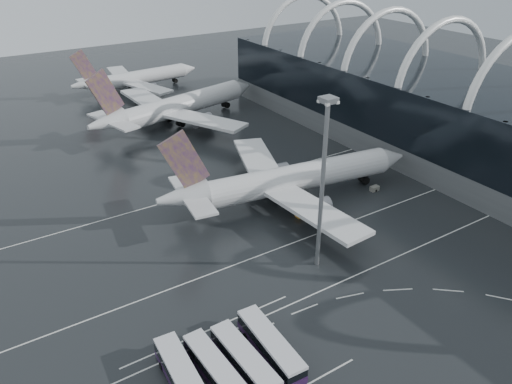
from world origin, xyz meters
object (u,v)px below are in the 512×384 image
airliner_gate_b (176,107)px  bus_row_near_c (245,361)px  bus_row_near_d (270,345)px  gse_cart_belly_e (281,175)px  airliner_gate_c (135,79)px  gse_cart_belly_d (374,188)px  bus_row_near_a (183,378)px  bus_row_near_b (216,370)px  airliner_main (287,180)px  gse_cart_belly_c (301,213)px  gse_cart_belly_b (315,175)px  floodlight_mast (324,166)px

airliner_gate_b → bus_row_near_c: bearing=-123.1°
bus_row_near_d → gse_cart_belly_e: bus_row_near_d is taller
airliner_gate_c → bus_row_near_c: (-35.42, -134.41, -2.52)m
gse_cart_belly_d → gse_cart_belly_e: (-14.11, 17.28, 0.08)m
bus_row_near_d → gse_cart_belly_e: 56.83m
bus_row_near_a → bus_row_near_b: 4.39m
bus_row_near_b → gse_cart_belly_e: bearing=-44.6°
airliner_main → gse_cart_belly_d: size_ratio=28.76×
airliner_main → gse_cart_belly_c: airliner_main is taller
bus_row_near_d → gse_cart_belly_e: size_ratio=5.93×
airliner_gate_b → gse_cart_belly_b: size_ratio=27.82×
bus_row_near_c → gse_cart_belly_c: bus_row_near_c is taller
airliner_main → gse_cart_belly_d: bearing=-11.2°
bus_row_near_c → floodlight_mast: 32.48m
bus_row_near_c → gse_cart_belly_d: bus_row_near_c is taller
bus_row_near_d → floodlight_mast: 29.19m
gse_cart_belly_b → bus_row_near_b: bearing=-140.5°
bus_row_near_b → floodlight_mast: (27.62, 12.94, 17.62)m
bus_row_near_d → gse_cart_belly_b: bearing=-41.9°
bus_row_near_b → gse_cart_belly_c: 45.07m
bus_row_near_a → floodlight_mast: size_ratio=0.46×
bus_row_near_c → floodlight_mast: floodlight_mast is taller
bus_row_near_a → bus_row_near_b: bus_row_near_a is taller
bus_row_near_b → gse_cart_belly_d: bearing=-65.1°
airliner_gate_c → bus_row_near_d: 137.57m
bus_row_near_b → gse_cart_belly_d: 63.02m
bus_row_near_a → gse_cart_belly_e: bus_row_near_a is taller
airliner_main → bus_row_near_c: bearing=-124.2°
airliner_gate_b → gse_cart_belly_e: 48.30m
airliner_gate_b → bus_row_near_b: airliner_gate_b is taller
floodlight_mast → airliner_gate_c: bearing=84.4°
airliner_gate_c → bus_row_near_d: bearing=-107.6°
airliner_gate_b → bus_row_near_c: 99.52m
gse_cart_belly_b → gse_cart_belly_c: size_ratio=0.92×
bus_row_near_b → bus_row_near_d: size_ratio=0.94×
bus_row_near_a → gse_cart_belly_d: bus_row_near_a is taller
airliner_main → airliner_gate_b: bearing=98.0°
bus_row_near_d → floodlight_mast: floodlight_mast is taller
gse_cart_belly_c → airliner_gate_c: bearing=87.8°
airliner_main → bus_row_near_c: 48.57m
airliner_gate_c → gse_cart_belly_b: bearing=-88.6°
bus_row_near_b → gse_cart_belly_c: (35.44, 27.82, -1.13)m
floodlight_mast → bus_row_near_a: bearing=-159.5°
airliner_main → gse_cart_belly_b: (12.38, 5.69, -4.46)m
airliner_main → bus_row_near_a: (-41.07, -33.87, -3.17)m
gse_cart_belly_b → gse_cart_belly_e: (-6.79, 4.60, 0.05)m
gse_cart_belly_b → gse_cart_belly_c: bearing=-137.1°
airliner_main → airliner_gate_c: bearing=96.8°
airliner_main → floodlight_mast: size_ratio=1.93×
bus_row_near_c → gse_cart_belly_b: 61.26m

